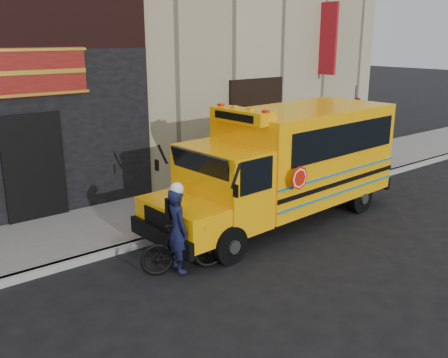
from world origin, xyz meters
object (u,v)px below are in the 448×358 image
sign_pole (354,128)px  cyclist (178,232)px  school_bus (288,160)px  bicycle (183,247)px

sign_pole → cyclist: (-8.03, -2.08, -0.81)m
school_bus → sign_pole: size_ratio=2.35×
sign_pole → bicycle: bearing=-165.1°
school_bus → cyclist: size_ratio=4.19×
bicycle → cyclist: cyclist is taller
sign_pole → bicycle: (-7.93, -2.11, -1.14)m
bicycle → cyclist: (-0.10, 0.03, 0.33)m
bicycle → sign_pole: bearing=-56.1°
school_bus → sign_pole: bearing=16.7°
bicycle → school_bus: bearing=-58.2°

